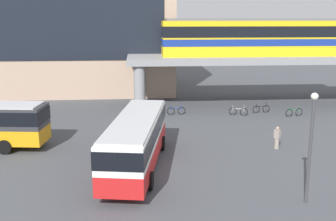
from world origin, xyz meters
The scene contains 11 objects.
ground_plane centered at (0.00, 10.00, 0.00)m, with size 120.00×120.00×0.00m, color #47494F.
station_building centered at (-9.93, 29.96, 8.22)m, with size 27.37×15.62×16.43m.
elevated_platform centered at (12.48, 19.09, 4.42)m, with size 28.32×7.29×5.10m.
train centered at (11.37, 19.09, 7.07)m, with size 18.91×2.96×3.84m.
bus_main centered at (-0.81, 0.87, 1.99)m, with size 4.31×11.31×3.22m.
bicycle_green centered at (13.98, 12.99, 0.36)m, with size 1.77×0.41×1.04m.
bicycle_black centered at (11.31, 14.61, 0.36)m, with size 1.78×0.34×1.04m.
bicycle_silver centered at (8.82, 13.72, 0.36)m, with size 1.72×0.61×1.04m.
bicycle_blue centered at (2.97, 14.44, 0.36)m, with size 1.79×0.17×1.04m.
pedestrian_waiting_near_stop centered at (9.09, 3.81, 0.75)m, with size 0.45×0.47×1.61m.
lamp_post centered at (7.68, -4.57, 3.37)m, with size 0.36×0.36×5.64m.
Camera 1 is at (-0.71, -22.64, 9.17)m, focal length 42.94 mm.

